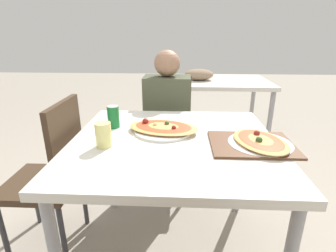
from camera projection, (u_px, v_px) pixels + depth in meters
name	position (u px, v px, depth m)	size (l,w,h in m)	color
dining_table	(173.00, 153.00, 1.36)	(1.03, 0.98, 0.75)	silver
chair_far_seated	(168.00, 127.00, 2.20)	(0.40, 0.40, 0.92)	#3F2D1E
chair_side_left	(52.00, 172.00, 1.51)	(0.40, 0.40, 0.92)	#3F2D1E
person_seated	(167.00, 114.00, 2.03)	(0.35, 0.26, 1.14)	#2D2D38
pizza_main	(163.00, 128.00, 1.43)	(0.43, 0.33, 0.06)	white
soda_can	(113.00, 117.00, 1.48)	(0.07, 0.07, 0.12)	#197233
drink_glass	(103.00, 135.00, 1.23)	(0.07, 0.07, 0.12)	#E0DB7F
serving_tray	(252.00, 144.00, 1.26)	(0.39, 0.31, 0.01)	brown
pizza_second	(260.00, 142.00, 1.26)	(0.31, 0.38, 0.06)	white
background_table	(215.00, 85.00, 2.94)	(1.10, 0.80, 0.87)	silver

